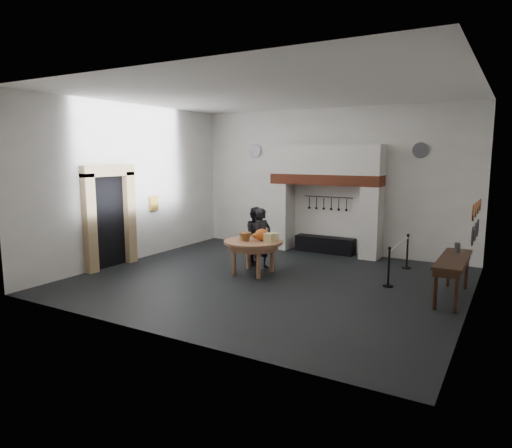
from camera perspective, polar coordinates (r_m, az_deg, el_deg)
The scene contains 39 objects.
floor at distance 11.39m, azimuth 1.64°, elevation -7.01°, with size 9.00×8.00×0.02m, color black.
ceiling at distance 11.05m, azimuth 1.75°, elevation 16.07°, with size 9.00×8.00×0.02m, color silver.
wall_back at distance 14.63m, azimuth 9.20°, elevation 5.34°, with size 9.00×0.02×4.50m, color white.
wall_front at distance 7.72m, azimuth -12.58°, elevation 2.28°, with size 9.00×0.02×4.50m, color white.
wall_left at distance 13.71m, azimuth -15.16°, elevation 4.92°, with size 0.02×8.00×4.50m, color white.
wall_right at distance 9.70m, azimuth 25.80°, elevation 2.90°, with size 0.02×8.00×4.50m, color white.
chimney_pier_left at distance 15.01m, azimuth 3.35°, elevation 1.01°, with size 0.55×0.70×2.15m, color silver.
chimney_pier_right at distance 13.95m, azimuth 14.23°, elevation 0.17°, with size 0.55×0.70×2.15m, color silver.
hearth_brick_band at distance 14.30m, azimuth 8.70°, elevation 5.51°, with size 3.50×0.72×0.32m, color #9E442B.
chimney_hood at distance 14.28m, azimuth 8.76°, elevation 7.96°, with size 3.50×0.70×0.90m, color silver.
iron_range at distance 14.62m, azimuth 8.61°, elevation -2.56°, with size 1.90×0.45×0.50m, color black.
utensil_rail at distance 14.59m, azimuth 9.04°, elevation 3.36°, with size 0.02×0.02×1.60m, color black.
door_recess at distance 13.10m, azimuth -17.98°, elevation 0.24°, with size 0.04×1.10×2.50m, color black.
door_jamb_near at distance 12.58m, azimuth -20.08°, elevation 0.02°, with size 0.22×0.30×2.60m, color tan.
door_jamb_far at distance 13.51m, azimuth -15.54°, elevation 0.80°, with size 0.22×0.30×2.60m, color tan.
door_lintel at distance 12.92m, azimuth -18.01°, elevation 6.36°, with size 0.22×1.70×0.30m, color tan.
wall_plaque at distance 14.30m, azimuth -12.64°, elevation 2.55°, with size 0.05×0.34×0.44m, color gold.
work_table at distance 11.81m, azimuth -0.35°, elevation -2.24°, with size 1.53×1.53×0.07m, color #AC7451.
pumpkin at distance 11.76m, azimuth 0.73°, elevation -1.35°, with size 0.36×0.36×0.31m, color orange.
cheese_block_big at distance 11.50m, azimuth 1.67°, elevation -1.76°, with size 0.22×0.22×0.24m, color #EDDB8E.
cheese_block_small at distance 11.77m, azimuth 2.28°, elevation -1.62°, with size 0.18×0.18×0.20m, color #FCE797.
wicker_basket at distance 11.73m, azimuth -1.36°, elevation -1.60°, with size 0.32×0.32×0.22m, color #915C35.
bread_loaf at distance 12.14m, azimuth 0.08°, elevation -1.46°, with size 0.31×0.18×0.13m, color #9C6637.
visitor_near at distance 12.31m, azimuth 0.78°, elevation -1.84°, with size 0.60×0.40×1.66m, color black.
visitor_far at distance 12.85m, azimuth 0.10°, elevation -1.46°, with size 0.79×0.62×1.63m, color black.
side_table at distance 10.63m, azimuth 23.45°, elevation -4.05°, with size 0.55×2.20×0.06m, color #3A2315.
pewter_jug at distance 11.19m, azimuth 23.86°, elevation -2.73°, with size 0.12×0.12×0.22m, color #4B4B50.
copper_pan_a at distance 9.94m, azimuth 25.55°, elevation 1.29°, with size 0.34×0.34×0.03m, color #C6662D.
copper_pan_b at distance 10.48m, azimuth 25.80°, elevation 1.62°, with size 0.32×0.32×0.03m, color #C6662D.
copper_pan_c at distance 11.03m, azimuth 26.02°, elevation 1.91°, with size 0.30×0.30×0.03m, color #C6662D.
copper_pan_d at distance 11.57m, azimuth 26.23°, elevation 2.18°, with size 0.28×0.28×0.03m, color #C6662D.
pewter_plate_left at distance 10.20m, azimuth 25.45°, elevation -1.37°, with size 0.40×0.40×0.03m, color #4C4C51.
pewter_plate_mid at distance 10.79m, azimuth 25.73°, elevation -0.88°, with size 0.40×0.40×0.03m, color #4C4C51.
pewter_plate_right at distance 11.38m, azimuth 25.97°, elevation -0.43°, with size 0.40×0.40×0.03m, color #4C4C51.
pewter_plate_back_left at distance 15.73m, azimuth -0.11°, elevation 9.14°, with size 0.44×0.44×0.03m, color #4C4C51.
pewter_plate_back_right at distance 13.83m, azimuth 19.86°, elevation 8.68°, with size 0.44×0.44×0.03m, color #4C4C51.
barrier_post_near at distance 11.17m, azimuth 16.27°, elevation -5.29°, with size 0.05×0.05×0.90m, color black.
barrier_post_far at distance 13.08m, azimuth 18.39°, elevation -3.36°, with size 0.05×0.05×0.90m, color black.
barrier_rope at distance 12.04m, azimuth 17.50°, elevation -2.40°, with size 0.04×0.04×2.00m, color silver.
Camera 1 is at (5.21, -9.64, 3.09)m, focal length 32.00 mm.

